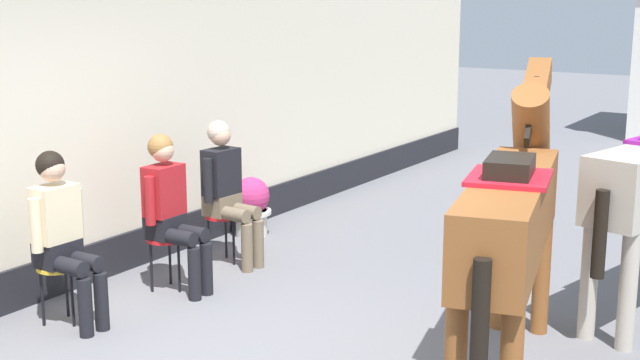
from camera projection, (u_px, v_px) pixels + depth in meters
name	position (u px, v px, depth m)	size (l,w,h in m)	color
ground_plane	(451.00, 255.00, 8.72)	(40.00, 40.00, 0.00)	slate
pub_facade_wall	(152.00, 100.00, 8.50)	(0.34, 14.00, 3.40)	beige
seated_visitor_near	(62.00, 230.00, 6.74)	(0.61, 0.49, 1.39)	gold
seated_visitor_middle	(170.00, 205.00, 7.51)	(0.61, 0.49, 1.39)	red
seated_visitor_far	(227.00, 185.00, 8.28)	(0.61, 0.49, 1.39)	red
saddled_horse_near	(512.00, 211.00, 5.77)	(0.99, 2.94, 2.06)	brown
flower_planter_farthest	(251.00, 205.00, 9.33)	(0.43, 0.43, 0.64)	beige
spare_stool_white	(499.00, 200.00, 9.30)	(0.32, 0.32, 0.46)	white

